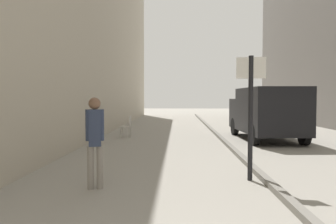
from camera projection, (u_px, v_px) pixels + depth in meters
ground_plane at (183, 141)px, 13.10m from camera, size 80.00×80.00×0.00m
kerb_strip at (223, 140)px, 13.05m from camera, size 0.16×40.00×0.12m
pedestrian_main_foreground at (95, 136)px, 6.20m from camera, size 0.34×0.24×1.74m
delivery_van at (266, 112)px, 13.49m from camera, size 2.23×4.90×2.13m
street_sign_post at (251, 107)px, 6.82m from camera, size 0.60×0.11×2.60m
cafe_chair_near_window at (128, 125)px, 14.41m from camera, size 0.46×0.46×0.94m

